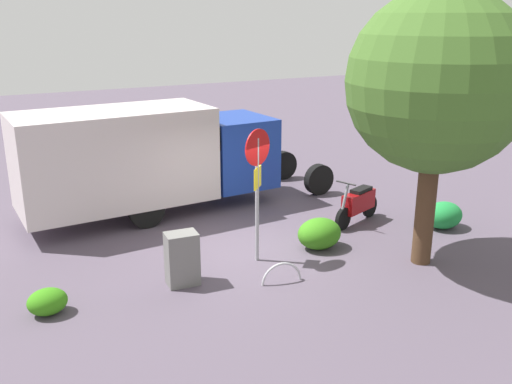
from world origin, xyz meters
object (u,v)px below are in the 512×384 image
at_px(street_tree, 437,83).
at_px(stop_sign, 257,175).
at_px(motorcycle, 358,203).
at_px(box_truck_near, 152,155).
at_px(utility_cabinet, 182,259).
at_px(bike_rack_hoop, 281,282).

bearing_deg(street_tree, stop_sign, -29.72).
relative_size(motorcycle, stop_sign, 0.61).
height_order(box_truck_near, stop_sign, stop_sign).
bearing_deg(motorcycle, utility_cabinet, -7.80).
distance_m(motorcycle, stop_sign, 3.71).
relative_size(stop_sign, street_tree, 0.51).
relative_size(motorcycle, street_tree, 0.31).
relative_size(box_truck_near, bike_rack_hoop, 10.12).
bearing_deg(bike_rack_hoop, stop_sign, -94.09).
height_order(box_truck_near, motorcycle, box_truck_near).
xyz_separation_m(box_truck_near, street_tree, (-3.95, 5.76, 2.20)).
bearing_deg(utility_cabinet, motorcycle, -168.02).
distance_m(motorcycle, street_tree, 4.15).
relative_size(motorcycle, bike_rack_hoop, 2.04).
height_order(stop_sign, street_tree, street_tree).
bearing_deg(street_tree, utility_cabinet, -16.77).
bearing_deg(motorcycle, stop_sign, -5.97).
height_order(street_tree, bike_rack_hoop, street_tree).
distance_m(motorcycle, bike_rack_hoop, 3.98).
bearing_deg(stop_sign, box_truck_near, -77.14).
height_order(stop_sign, bike_rack_hoop, stop_sign).
xyz_separation_m(motorcycle, bike_rack_hoop, (3.42, 1.97, -0.52)).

